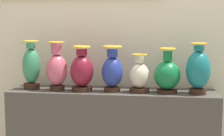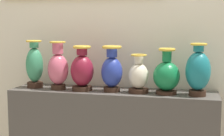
{
  "view_description": "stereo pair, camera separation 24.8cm",
  "coord_description": "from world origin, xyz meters",
  "px_view_note": "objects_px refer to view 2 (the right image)",
  "views": [
    {
      "loc": [
        0.36,
        -2.44,
        1.45
      ],
      "look_at": [
        0.0,
        0.0,
        1.16
      ],
      "focal_mm": 53.49,
      "sensor_mm": 36.0,
      "label": 1
    },
    {
      "loc": [
        0.6,
        -2.4,
        1.45
      ],
      "look_at": [
        0.0,
        0.0,
        1.16
      ],
      "focal_mm": 53.49,
      "sensor_mm": 36.0,
      "label": 2
    }
  ],
  "objects_px": {
    "vase_burgundy": "(82,70)",
    "vase_cobalt": "(112,70)",
    "vase_jade": "(35,66)",
    "vase_emerald": "(166,75)",
    "vase_teal": "(198,71)",
    "vase_rose": "(58,68)",
    "vase_ivory": "(139,76)"
  },
  "relations": [
    {
      "from": "vase_cobalt",
      "to": "vase_emerald",
      "type": "distance_m",
      "value": 0.4
    },
    {
      "from": "vase_rose",
      "to": "vase_burgundy",
      "type": "height_order",
      "value": "vase_rose"
    },
    {
      "from": "vase_cobalt",
      "to": "vase_teal",
      "type": "bearing_deg",
      "value": -1.06
    },
    {
      "from": "vase_jade",
      "to": "vase_emerald",
      "type": "height_order",
      "value": "vase_jade"
    },
    {
      "from": "vase_teal",
      "to": "vase_burgundy",
      "type": "bearing_deg",
      "value": -179.88
    },
    {
      "from": "vase_jade",
      "to": "vase_ivory",
      "type": "distance_m",
      "value": 0.83
    },
    {
      "from": "vase_emerald",
      "to": "vase_cobalt",
      "type": "bearing_deg",
      "value": 179.95
    },
    {
      "from": "vase_ivory",
      "to": "vase_teal",
      "type": "distance_m",
      "value": 0.42
    },
    {
      "from": "vase_burgundy",
      "to": "vase_cobalt",
      "type": "height_order",
      "value": "vase_cobalt"
    },
    {
      "from": "vase_burgundy",
      "to": "vase_ivory",
      "type": "relative_size",
      "value": 1.2
    },
    {
      "from": "vase_jade",
      "to": "vase_ivory",
      "type": "relative_size",
      "value": 1.33
    },
    {
      "from": "vase_ivory",
      "to": "vase_cobalt",
      "type": "bearing_deg",
      "value": 179.11
    },
    {
      "from": "vase_emerald",
      "to": "vase_ivory",
      "type": "bearing_deg",
      "value": -179.21
    },
    {
      "from": "vase_jade",
      "to": "vase_emerald",
      "type": "relative_size",
      "value": 1.14
    },
    {
      "from": "vase_rose",
      "to": "vase_burgundy",
      "type": "bearing_deg",
      "value": 0.93
    },
    {
      "from": "vase_rose",
      "to": "vase_emerald",
      "type": "height_order",
      "value": "vase_rose"
    },
    {
      "from": "vase_rose",
      "to": "vase_cobalt",
      "type": "xyz_separation_m",
      "value": [
        0.42,
        0.02,
        -0.01
      ]
    },
    {
      "from": "vase_ivory",
      "to": "vase_emerald",
      "type": "distance_m",
      "value": 0.2
    },
    {
      "from": "vase_rose",
      "to": "vase_emerald",
      "type": "bearing_deg",
      "value": 1.11
    },
    {
      "from": "vase_burgundy",
      "to": "vase_emerald",
      "type": "bearing_deg",
      "value": 1.17
    },
    {
      "from": "vase_emerald",
      "to": "vase_burgundy",
      "type": "bearing_deg",
      "value": -178.83
    },
    {
      "from": "vase_jade",
      "to": "vase_rose",
      "type": "distance_m",
      "value": 0.21
    },
    {
      "from": "vase_burgundy",
      "to": "vase_rose",
      "type": "bearing_deg",
      "value": -179.07
    },
    {
      "from": "vase_burgundy",
      "to": "vase_teal",
      "type": "height_order",
      "value": "vase_teal"
    },
    {
      "from": "vase_ivory",
      "to": "vase_teal",
      "type": "bearing_deg",
      "value": -1.14
    },
    {
      "from": "vase_rose",
      "to": "vase_teal",
      "type": "bearing_deg",
      "value": 0.27
    },
    {
      "from": "vase_emerald",
      "to": "vase_teal",
      "type": "bearing_deg",
      "value": -2.93
    },
    {
      "from": "vase_cobalt",
      "to": "vase_ivory",
      "type": "xyz_separation_m",
      "value": [
        0.2,
        -0.0,
        -0.04
      ]
    },
    {
      "from": "vase_jade",
      "to": "vase_cobalt",
      "type": "bearing_deg",
      "value": -1.24
    },
    {
      "from": "vase_rose",
      "to": "vase_cobalt",
      "type": "height_order",
      "value": "vase_rose"
    },
    {
      "from": "vase_rose",
      "to": "vase_jade",
      "type": "bearing_deg",
      "value": 171.96
    },
    {
      "from": "vase_jade",
      "to": "vase_emerald",
      "type": "bearing_deg",
      "value": -0.78
    }
  ]
}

